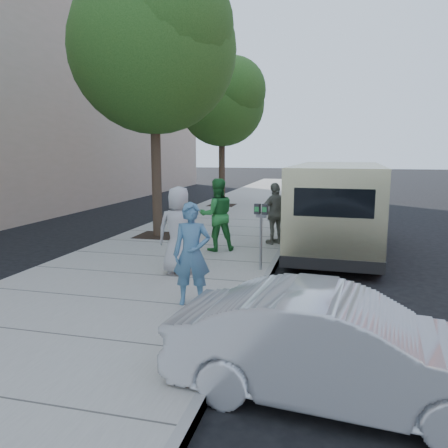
{
  "coord_description": "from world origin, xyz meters",
  "views": [
    {
      "loc": [
        2.67,
        -9.39,
        2.6
      ],
      "look_at": [
        0.48,
        -0.65,
        1.1
      ],
      "focal_mm": 35.0,
      "sensor_mm": 36.0,
      "label": 1
    }
  ],
  "objects": [
    {
      "name": "sidewalk",
      "position": [
        -1.0,
        0.0,
        0.07
      ],
      "size": [
        5.0,
        60.0,
        0.15
      ],
      "primitive_type": "cube",
      "color": "gray",
      "rests_on": "ground"
    },
    {
      "name": "van",
      "position": [
        2.79,
        2.32,
        1.2
      ],
      "size": [
        2.26,
        6.2,
        2.27
      ],
      "rotation": [
        0.0,
        0.0,
        -0.04
      ],
      "color": "#C4BE8D",
      "rests_on": "ground"
    },
    {
      "name": "person_green_shirt",
      "position": [
        -0.11,
        0.95,
        1.05
      ],
      "size": [
        1.09,
        1.0,
        1.8
      ],
      "primitive_type": "imported",
      "rotation": [
        0.0,
        0.0,
        3.61
      ],
      "color": "#297D35",
      "rests_on": "sidewalk"
    },
    {
      "name": "person_officer",
      "position": [
        0.51,
        -2.9,
        0.98
      ],
      "size": [
        0.68,
        0.52,
        1.66
      ],
      "primitive_type": "imported",
      "rotation": [
        0.0,
        0.0,
        0.21
      ],
      "color": "teal",
      "rests_on": "sidewalk"
    },
    {
      "name": "tree_near",
      "position": [
        -2.25,
        2.4,
        5.55
      ],
      "size": [
        4.62,
        4.6,
        7.53
      ],
      "color": "black",
      "rests_on": "sidewalk"
    },
    {
      "name": "ground",
      "position": [
        0.0,
        0.0,
        0.0
      ],
      "size": [
        120.0,
        120.0,
        0.0
      ],
      "primitive_type": "plane",
      "color": "black",
      "rests_on": "ground"
    },
    {
      "name": "parking_meter",
      "position": [
        1.25,
        -0.58,
        1.16
      ],
      "size": [
        0.3,
        0.14,
        1.39
      ],
      "rotation": [
        0.0,
        0.0,
        -0.16
      ],
      "color": "gray",
      "rests_on": "sidewalk"
    },
    {
      "name": "tree_far",
      "position": [
        -2.25,
        10.0,
        4.88
      ],
      "size": [
        3.92,
        3.8,
        6.49
      ],
      "color": "black",
      "rests_on": "sidewalk"
    },
    {
      "name": "person_gray_shirt",
      "position": [
        -0.3,
        -1.25,
        1.04
      ],
      "size": [
        0.93,
        0.67,
        1.77
      ],
      "primitive_type": "imported",
      "rotation": [
        0.0,
        0.0,
        3.27
      ],
      "color": "#AFB0B2",
      "rests_on": "sidewalk"
    },
    {
      "name": "curb_face",
      "position": [
        1.44,
        0.0,
        0.07
      ],
      "size": [
        0.12,
        60.0,
        0.16
      ],
      "primitive_type": "cube",
      "color": "gray",
      "rests_on": "ground"
    },
    {
      "name": "sedan",
      "position": [
        2.79,
        -4.98,
        0.59
      ],
      "size": [
        3.68,
        1.6,
        1.18
      ],
      "primitive_type": "imported",
      "rotation": [
        0.0,
        0.0,
        1.47
      ],
      "color": "silver",
      "rests_on": "ground"
    },
    {
      "name": "person_striped_polo",
      "position": [
        1.2,
        2.09,
        0.97
      ],
      "size": [
        0.97,
        0.95,
        1.64
      ],
      "primitive_type": "imported",
      "rotation": [
        0.0,
        0.0,
        3.91
      ],
      "color": "slate",
      "rests_on": "sidewalk"
    }
  ]
}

